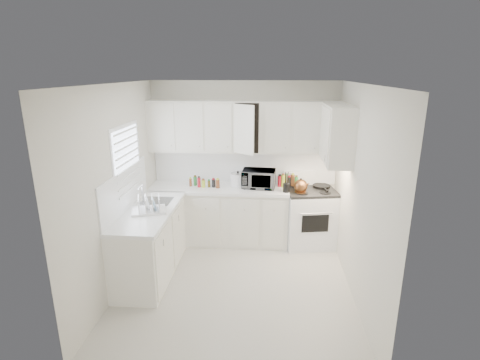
# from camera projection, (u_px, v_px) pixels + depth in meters

# --- Properties ---
(floor) EXTENTS (3.20, 3.20, 0.00)m
(floor) POSITION_uv_depth(u_px,v_px,m) (236.00, 284.00, 4.95)
(floor) COLOR beige
(floor) RESTS_ON ground
(ceiling) EXTENTS (3.20, 3.20, 0.00)m
(ceiling) POSITION_uv_depth(u_px,v_px,m) (235.00, 84.00, 4.21)
(ceiling) COLOR white
(ceiling) RESTS_ON ground
(wall_back) EXTENTS (3.00, 0.00, 3.00)m
(wall_back) POSITION_uv_depth(u_px,v_px,m) (244.00, 162.00, 6.11)
(wall_back) COLOR silver
(wall_back) RESTS_ON ground
(wall_front) EXTENTS (3.00, 0.00, 3.00)m
(wall_front) POSITION_uv_depth(u_px,v_px,m) (218.00, 253.00, 3.05)
(wall_front) COLOR silver
(wall_front) RESTS_ON ground
(wall_left) EXTENTS (0.00, 3.20, 3.20)m
(wall_left) POSITION_uv_depth(u_px,v_px,m) (118.00, 189.00, 4.69)
(wall_left) COLOR silver
(wall_left) RESTS_ON ground
(wall_right) EXTENTS (0.00, 3.20, 3.20)m
(wall_right) POSITION_uv_depth(u_px,v_px,m) (359.00, 195.00, 4.47)
(wall_right) COLOR silver
(wall_right) RESTS_ON ground
(window_blinds) EXTENTS (0.06, 0.96, 1.06)m
(window_blinds) POSITION_uv_depth(u_px,v_px,m) (128.00, 163.00, 4.96)
(window_blinds) COLOR white
(window_blinds) RESTS_ON wall_left
(lower_cabinets_back) EXTENTS (2.22, 0.60, 0.90)m
(lower_cabinets_back) POSITION_uv_depth(u_px,v_px,m) (219.00, 216.00, 6.09)
(lower_cabinets_back) COLOR silver
(lower_cabinets_back) RESTS_ON floor
(lower_cabinets_left) EXTENTS (0.60, 1.60, 0.90)m
(lower_cabinets_left) POSITION_uv_depth(u_px,v_px,m) (151.00, 244.00, 5.10)
(lower_cabinets_left) COLOR silver
(lower_cabinets_left) RESTS_ON floor
(countertop_back) EXTENTS (2.24, 0.64, 0.05)m
(countertop_back) POSITION_uv_depth(u_px,v_px,m) (219.00, 188.00, 5.95)
(countertop_back) COLOR white
(countertop_back) RESTS_ON lower_cabinets_back
(countertop_left) EXTENTS (0.64, 1.62, 0.05)m
(countertop_left) POSITION_uv_depth(u_px,v_px,m) (149.00, 212.00, 4.97)
(countertop_left) COLOR white
(countertop_left) RESTS_ON lower_cabinets_left
(backsplash_back) EXTENTS (2.98, 0.02, 0.55)m
(backsplash_back) POSITION_uv_depth(u_px,v_px,m) (244.00, 166.00, 6.12)
(backsplash_back) COLOR white
(backsplash_back) RESTS_ON wall_back
(backsplash_left) EXTENTS (0.02, 1.60, 0.55)m
(backsplash_left) POSITION_uv_depth(u_px,v_px,m) (125.00, 190.00, 4.91)
(backsplash_left) COLOR white
(backsplash_left) RESTS_ON wall_left
(upper_cabinets_back) EXTENTS (3.00, 0.33, 0.80)m
(upper_cabinets_back) POSITION_uv_depth(u_px,v_px,m) (244.00, 152.00, 5.90)
(upper_cabinets_back) COLOR silver
(upper_cabinets_back) RESTS_ON wall_back
(upper_cabinets_right) EXTENTS (0.33, 0.90, 0.80)m
(upper_cabinets_right) POSITION_uv_depth(u_px,v_px,m) (335.00, 163.00, 5.21)
(upper_cabinets_right) COLOR silver
(upper_cabinets_right) RESTS_ON wall_right
(sink) EXTENTS (0.42, 0.38, 0.30)m
(sink) POSITION_uv_depth(u_px,v_px,m) (156.00, 193.00, 5.26)
(sink) COLOR gray
(sink) RESTS_ON countertop_left
(stove) EXTENTS (0.87, 0.75, 1.19)m
(stove) POSITION_uv_depth(u_px,v_px,m) (310.00, 210.00, 5.94)
(stove) COLOR white
(stove) RESTS_ON floor
(tea_kettle) EXTENTS (0.33, 0.31, 0.24)m
(tea_kettle) POSITION_uv_depth(u_px,v_px,m) (301.00, 185.00, 5.67)
(tea_kettle) COLOR brown
(tea_kettle) RESTS_ON stove
(frying_pan) EXTENTS (0.36, 0.51, 0.04)m
(frying_pan) POSITION_uv_depth(u_px,v_px,m) (321.00, 185.00, 5.98)
(frying_pan) COLOR black
(frying_pan) RESTS_ON stove
(microwave) EXTENTS (0.54, 0.33, 0.35)m
(microwave) POSITION_uv_depth(u_px,v_px,m) (259.00, 177.00, 5.88)
(microwave) COLOR gray
(microwave) RESTS_ON countertop_back
(rice_cooker) EXTENTS (0.29, 0.29, 0.24)m
(rice_cooker) POSITION_uv_depth(u_px,v_px,m) (238.00, 178.00, 5.99)
(rice_cooker) COLOR white
(rice_cooker) RESTS_ON countertop_back
(paper_towel) EXTENTS (0.12, 0.12, 0.27)m
(paper_towel) POSITION_uv_depth(u_px,v_px,m) (246.00, 176.00, 6.09)
(paper_towel) COLOR white
(paper_towel) RESTS_ON countertop_back
(utensil_crock) EXTENTS (0.12, 0.12, 0.33)m
(utensil_crock) POSITION_uv_depth(u_px,v_px,m) (286.00, 182.00, 5.65)
(utensil_crock) COLOR black
(utensil_crock) RESTS_ON countertop_back
(dish_rack) EXTENTS (0.52, 0.45, 0.24)m
(dish_rack) POSITION_uv_depth(u_px,v_px,m) (148.00, 203.00, 4.87)
(dish_rack) COLOR white
(dish_rack) RESTS_ON countertop_left
(spice_left_0) EXTENTS (0.06, 0.06, 0.13)m
(spice_left_0) POSITION_uv_depth(u_px,v_px,m) (192.00, 180.00, 6.08)
(spice_left_0) COLOR brown
(spice_left_0) RESTS_ON countertop_back
(spice_left_1) EXTENTS (0.06, 0.06, 0.13)m
(spice_left_1) POSITION_uv_depth(u_px,v_px,m) (195.00, 182.00, 5.99)
(spice_left_1) COLOR #2B8237
(spice_left_1) RESTS_ON countertop_back
(spice_left_2) EXTENTS (0.06, 0.06, 0.13)m
(spice_left_2) POSITION_uv_depth(u_px,v_px,m) (201.00, 180.00, 6.07)
(spice_left_2) COLOR #B41827
(spice_left_2) RESTS_ON countertop_back
(spice_left_3) EXTENTS (0.06, 0.06, 0.13)m
(spice_left_3) POSITION_uv_depth(u_px,v_px,m) (205.00, 182.00, 5.98)
(spice_left_3) COLOR #B5CE30
(spice_left_3) RESTS_ON countertop_back
(spice_left_4) EXTENTS (0.06, 0.06, 0.13)m
(spice_left_4) POSITION_uv_depth(u_px,v_px,m) (210.00, 181.00, 6.06)
(spice_left_4) COLOR brown
(spice_left_4) RESTS_ON countertop_back
(spice_left_5) EXTENTS (0.06, 0.06, 0.13)m
(spice_left_5) POSITION_uv_depth(u_px,v_px,m) (214.00, 182.00, 5.97)
(spice_left_5) COLOR black
(spice_left_5) RESTS_ON countertop_back
(spice_left_6) EXTENTS (0.06, 0.06, 0.13)m
(spice_left_6) POSITION_uv_depth(u_px,v_px,m) (219.00, 181.00, 6.05)
(spice_left_6) COLOR brown
(spice_left_6) RESTS_ON countertop_back
(sauce_right_0) EXTENTS (0.06, 0.06, 0.19)m
(sauce_right_0) POSITION_uv_depth(u_px,v_px,m) (279.00, 180.00, 6.01)
(sauce_right_0) COLOR #B41827
(sauce_right_0) RESTS_ON countertop_back
(sauce_right_1) EXTENTS (0.06, 0.06, 0.19)m
(sauce_right_1) POSITION_uv_depth(u_px,v_px,m) (283.00, 181.00, 5.94)
(sauce_right_1) COLOR #B5CE30
(sauce_right_1) RESTS_ON countertop_back
(sauce_right_2) EXTENTS (0.06, 0.06, 0.19)m
(sauce_right_2) POSITION_uv_depth(u_px,v_px,m) (286.00, 180.00, 6.00)
(sauce_right_2) COLOR brown
(sauce_right_2) RESTS_ON countertop_back
(sauce_right_3) EXTENTS (0.06, 0.06, 0.19)m
(sauce_right_3) POSITION_uv_depth(u_px,v_px,m) (290.00, 181.00, 5.94)
(sauce_right_3) COLOR black
(sauce_right_3) RESTS_ON countertop_back
(sauce_right_4) EXTENTS (0.06, 0.06, 0.19)m
(sauce_right_4) POSITION_uv_depth(u_px,v_px,m) (293.00, 180.00, 5.99)
(sauce_right_4) COLOR brown
(sauce_right_4) RESTS_ON countertop_back
(sauce_right_5) EXTENTS (0.06, 0.06, 0.19)m
(sauce_right_5) POSITION_uv_depth(u_px,v_px,m) (297.00, 181.00, 5.93)
(sauce_right_5) COLOR #2B8237
(sauce_right_5) RESTS_ON countertop_back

